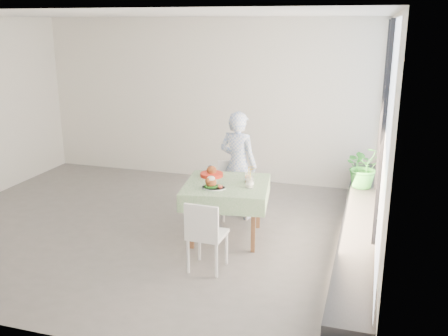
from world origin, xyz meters
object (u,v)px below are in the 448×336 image
(main_dish, at_px, (212,184))
(potted_plant, at_px, (364,166))
(cafe_table, at_px, (227,204))
(chair_far, at_px, (233,200))
(diner, at_px, (238,165))
(juice_cup_orange, at_px, (248,178))
(chair_near, at_px, (207,248))

(main_dish, relative_size, potted_plant, 0.50)
(cafe_table, relative_size, main_dish, 3.94)
(chair_far, bearing_deg, potted_plant, 12.48)
(cafe_table, height_order, diner, diner)
(main_dish, height_order, juice_cup_orange, juice_cup_orange)
(main_dish, xyz_separation_m, potted_plant, (1.76, 1.35, 0.01))
(cafe_table, distance_m, diner, 0.82)
(main_dish, bearing_deg, potted_plant, 37.33)
(juice_cup_orange, bearing_deg, chair_far, 121.46)
(chair_far, bearing_deg, diner, 31.62)
(diner, height_order, juice_cup_orange, diner)
(cafe_table, bearing_deg, chair_far, 99.73)
(main_dish, bearing_deg, juice_cup_orange, 42.56)
(cafe_table, relative_size, chair_far, 1.47)
(chair_far, bearing_deg, cafe_table, -80.27)
(cafe_table, relative_size, potted_plant, 1.96)
(diner, bearing_deg, main_dish, 99.16)
(chair_far, bearing_deg, juice_cup_orange, -58.54)
(potted_plant, bearing_deg, cafe_table, -145.97)
(diner, distance_m, juice_cup_orange, 0.73)
(diner, bearing_deg, juice_cup_orange, 127.87)
(chair_near, bearing_deg, potted_plant, 51.47)
(cafe_table, bearing_deg, chair_near, -87.32)
(chair_near, height_order, potted_plant, potted_plant)
(chair_far, height_order, diner, diner)
(cafe_table, bearing_deg, main_dish, -116.36)
(main_dish, bearing_deg, chair_far, 90.54)
(chair_near, bearing_deg, main_dish, 103.12)
(chair_near, relative_size, main_dish, 2.77)
(cafe_table, height_order, chair_near, chair_near)
(potted_plant, bearing_deg, chair_far, -167.52)
(diner, xyz_separation_m, potted_plant, (1.71, 0.35, 0.03))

